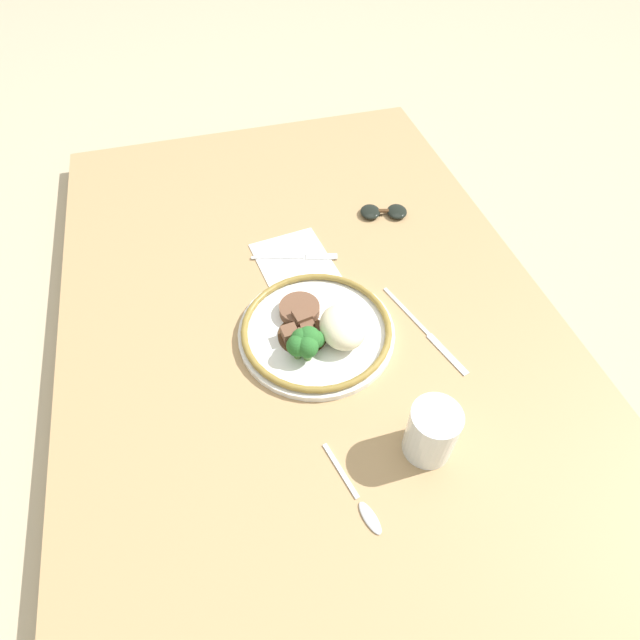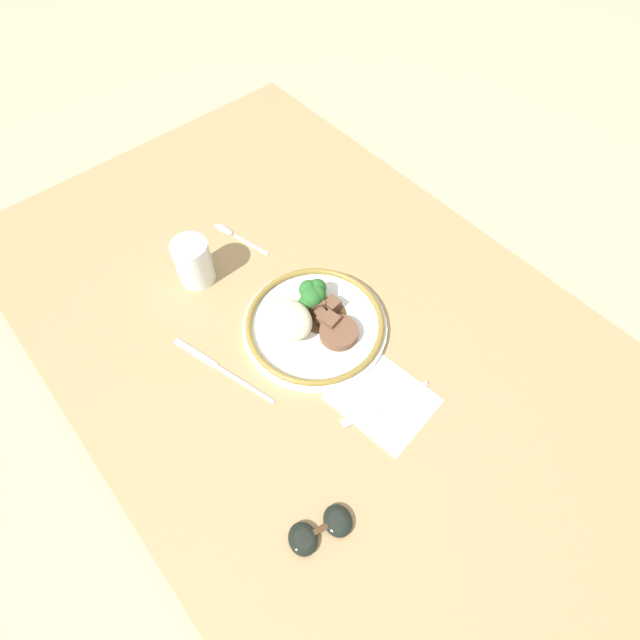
# 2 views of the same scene
# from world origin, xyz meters

# --- Properties ---
(ground_plane) EXTENTS (8.00, 8.00, 0.00)m
(ground_plane) POSITION_xyz_m (0.00, 0.00, 0.00)
(ground_plane) COLOR tan
(dining_table) EXTENTS (1.45, 0.90, 0.05)m
(dining_table) POSITION_xyz_m (0.00, 0.00, 0.02)
(dining_table) COLOR tan
(dining_table) RESTS_ON ground
(napkin) EXTENTS (0.18, 0.16, 0.00)m
(napkin) POSITION_xyz_m (-0.19, 0.01, 0.05)
(napkin) COLOR white
(napkin) RESTS_ON dining_table
(plate) EXTENTS (0.28, 0.28, 0.07)m
(plate) POSITION_xyz_m (0.01, -0.00, 0.07)
(plate) COLOR white
(plate) RESTS_ON dining_table
(juice_glass) EXTENTS (0.07, 0.07, 0.10)m
(juice_glass) POSITION_xyz_m (0.26, 0.10, 0.10)
(juice_glass) COLOR #F4AD19
(juice_glass) RESTS_ON dining_table
(fork) EXTENTS (0.05, 0.17, 0.00)m
(fork) POSITION_xyz_m (-0.19, 0.03, 0.05)
(fork) COLOR silver
(fork) RESTS_ON napkin
(knife) EXTENTS (0.22, 0.07, 0.00)m
(knife) POSITION_xyz_m (0.06, 0.19, 0.05)
(knife) COLOR silver
(knife) RESTS_ON dining_table
(spoon) EXTENTS (0.15, 0.05, 0.01)m
(spoon) POSITION_xyz_m (0.32, -0.02, 0.05)
(spoon) COLOR silver
(spoon) RESTS_ON dining_table
(sunglasses) EXTENTS (0.08, 0.11, 0.02)m
(sunglasses) POSITION_xyz_m (-0.28, 0.23, 0.06)
(sunglasses) COLOR black
(sunglasses) RESTS_ON dining_table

